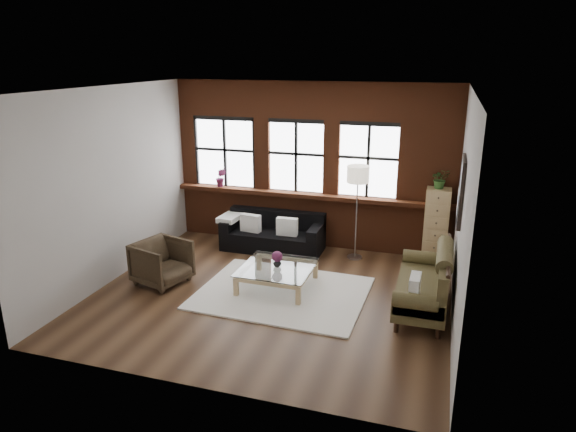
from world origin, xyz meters
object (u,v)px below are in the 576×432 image
(dark_sofa, at_px, (273,233))
(coffee_table, at_px, (277,277))
(drawer_chest, at_px, (436,225))
(vintage_settee, at_px, (422,279))
(vase, at_px, (277,263))
(floor_lamp, at_px, (357,209))
(armchair, at_px, (162,262))

(dark_sofa, xyz_separation_m, coffee_table, (0.63, -1.61, -0.17))
(coffee_table, distance_m, drawer_chest, 3.13)
(vintage_settee, bearing_deg, dark_sofa, 150.06)
(coffee_table, height_order, vase, vase)
(dark_sofa, relative_size, coffee_table, 1.70)
(drawer_chest, height_order, floor_lamp, floor_lamp)
(coffee_table, distance_m, floor_lamp, 2.09)
(dark_sofa, distance_m, vase, 1.73)
(vase, distance_m, drawer_chest, 3.10)
(dark_sofa, relative_size, floor_lamp, 1.02)
(coffee_table, height_order, drawer_chest, drawer_chest)
(coffee_table, xyz_separation_m, drawer_chest, (2.40, 1.94, 0.51))
(dark_sofa, bearing_deg, drawer_chest, 6.14)
(vintage_settee, relative_size, armchair, 2.29)
(dark_sofa, bearing_deg, floor_lamp, 1.89)
(vase, bearing_deg, drawer_chest, 38.89)
(coffee_table, xyz_separation_m, floor_lamp, (0.99, 1.67, 0.78))
(vase, bearing_deg, floor_lamp, 59.38)
(vintage_settee, bearing_deg, armchair, -175.70)
(armchair, height_order, drawer_chest, drawer_chest)
(coffee_table, relative_size, drawer_chest, 0.82)
(vintage_settee, xyz_separation_m, vase, (-2.29, 0.07, -0.05))
(vintage_settee, xyz_separation_m, drawer_chest, (0.12, 2.00, 0.21))
(vintage_settee, xyz_separation_m, floor_lamp, (-1.30, 1.73, 0.47))
(dark_sofa, relative_size, vase, 13.74)
(armchair, bearing_deg, vase, -62.33)
(drawer_chest, bearing_deg, vase, -141.11)
(drawer_chest, bearing_deg, coffee_table, -141.11)
(vintage_settee, xyz_separation_m, armchair, (-4.18, -0.31, -0.12))
(armchair, height_order, floor_lamp, floor_lamp)
(dark_sofa, height_order, floor_lamp, floor_lamp)
(drawer_chest, xyz_separation_m, floor_lamp, (-1.42, -0.27, 0.26))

